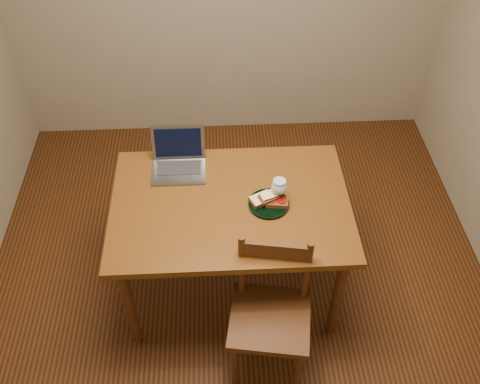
{
  "coord_description": "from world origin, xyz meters",
  "views": [
    {
      "loc": [
        -0.09,
        -2.01,
        2.84
      ],
      "look_at": [
        0.01,
        0.01,
        0.8
      ],
      "focal_mm": 40.0,
      "sensor_mm": 36.0,
      "label": 1
    }
  ],
  "objects_px": {
    "table": "(231,213)",
    "milk_glass": "(279,191)",
    "chair": "(271,309)",
    "plate": "(269,204)",
    "laptop": "(178,158)"
  },
  "relations": [
    {
      "from": "table",
      "to": "laptop",
      "type": "distance_m",
      "value": 0.45
    },
    {
      "from": "table",
      "to": "milk_glass",
      "type": "bearing_deg",
      "value": -1.11
    },
    {
      "from": "table",
      "to": "laptop",
      "type": "xyz_separation_m",
      "value": [
        -0.29,
        0.32,
        0.14
      ]
    },
    {
      "from": "chair",
      "to": "table",
      "type": "bearing_deg",
      "value": 119.11
    },
    {
      "from": "chair",
      "to": "milk_glass",
      "type": "xyz_separation_m",
      "value": [
        0.08,
        0.51,
        0.34
      ]
    },
    {
      "from": "table",
      "to": "plate",
      "type": "height_order",
      "value": "plate"
    },
    {
      "from": "table",
      "to": "chair",
      "type": "xyz_separation_m",
      "value": [
        0.18,
        -0.51,
        -0.18
      ]
    },
    {
      "from": "chair",
      "to": "plate",
      "type": "relative_size",
      "value": 2.12
    },
    {
      "from": "plate",
      "to": "milk_glass",
      "type": "bearing_deg",
      "value": 23.93
    },
    {
      "from": "table",
      "to": "milk_glass",
      "type": "distance_m",
      "value": 0.31
    },
    {
      "from": "laptop",
      "to": "plate",
      "type": "bearing_deg",
      "value": -34.87
    },
    {
      "from": "milk_glass",
      "to": "laptop",
      "type": "relative_size",
      "value": 0.53
    },
    {
      "from": "plate",
      "to": "laptop",
      "type": "relative_size",
      "value": 0.73
    },
    {
      "from": "laptop",
      "to": "chair",
      "type": "bearing_deg",
      "value": -60.27
    },
    {
      "from": "milk_glass",
      "to": "plate",
      "type": "bearing_deg",
      "value": -156.07
    }
  ]
}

